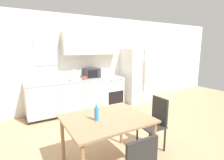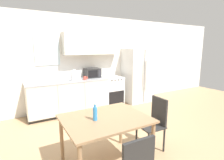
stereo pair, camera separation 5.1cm
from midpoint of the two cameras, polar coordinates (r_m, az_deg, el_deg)
The scene contains 12 objects.
ground_plane at distance 3.78m, azimuth -1.92°, elevation -17.71°, with size 12.00×12.00×0.00m, color tan.
wall_back at distance 5.17m, azimuth -11.55°, elevation 6.36°, with size 12.00×0.38×2.70m.
kitchen_counter at distance 4.93m, azimuth -13.74°, elevation -5.36°, with size 2.13×0.67×0.92m.
oven_range at distance 5.45m, azimuth 0.09°, elevation -3.66°, with size 0.59×0.64×0.91m.
refrigerator at distance 5.88m, azimuth 8.54°, elevation 1.54°, with size 0.88×0.73×1.76m.
kitchen_sink at distance 4.74m, azimuth -18.90°, elevation -0.40°, with size 0.61×0.42×0.24m.
microwave at distance 5.17m, azimuth -6.16°, elevation 2.33°, with size 0.43×0.36×0.27m.
coffee_mug at distance 4.80m, azimuth -8.48°, elevation 0.64°, with size 0.12×0.09×0.10m.
grocery_bag_0 at distance 4.71m, azimuth -11.79°, elevation 1.35°, with size 0.19×0.16×0.30m.
dining_table at distance 2.66m, azimuth -1.61°, elevation -14.10°, with size 1.22×0.97×0.78m.
dining_chair_side at distance 3.25m, azimuth 14.32°, elevation -12.46°, with size 0.42×0.42×0.93m.
drink_bottle at distance 2.50m, azimuth -4.94°, elevation -10.76°, with size 0.06×0.06×0.25m.
Camera 2 is at (-1.53, -2.96, 1.79)m, focal length 28.00 mm.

